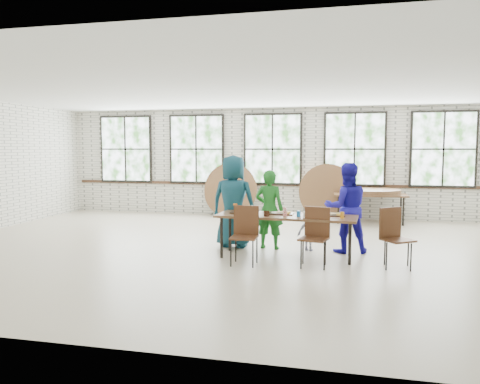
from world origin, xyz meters
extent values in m
plane|color=#B8AB92|center=(0.00, 0.00, 0.00)|extent=(12.00, 12.00, 0.00)
plane|color=white|center=(0.00, 0.00, 3.00)|extent=(12.00, 12.00, 0.00)
plane|color=silver|center=(0.00, 4.50, 1.50)|extent=(12.00, 0.00, 12.00)
plane|color=silver|center=(0.00, -4.50, 1.50)|extent=(12.00, 0.00, 12.00)
cube|color=#422819|center=(0.00, 4.47, 0.90)|extent=(11.80, 0.05, 0.08)
cube|color=black|center=(-4.40, 4.44, 1.88)|extent=(1.62, 0.05, 1.97)
cube|color=white|center=(-4.40, 4.41, 1.88)|extent=(1.50, 0.01, 1.85)
cube|color=black|center=(-2.20, 4.44, 1.88)|extent=(1.62, 0.05, 1.97)
cube|color=white|center=(-2.20, 4.41, 1.88)|extent=(1.50, 0.01, 1.85)
cube|color=black|center=(0.00, 4.44, 1.88)|extent=(1.62, 0.05, 1.97)
cube|color=white|center=(0.00, 4.41, 1.88)|extent=(1.50, 0.01, 1.85)
cube|color=black|center=(2.20, 4.44, 1.88)|extent=(1.62, 0.05, 1.97)
cube|color=white|center=(2.20, 4.41, 1.88)|extent=(1.50, 0.01, 1.85)
cube|color=black|center=(4.40, 4.44, 1.88)|extent=(1.62, 0.05, 1.97)
cube|color=white|center=(4.40, 4.41, 1.88)|extent=(1.50, 0.01, 1.85)
cube|color=brown|center=(1.00, -0.40, 0.72)|extent=(2.45, 0.96, 0.04)
cylinder|color=black|center=(-0.08, -0.70, 0.35)|extent=(0.05, 0.05, 0.70)
cylinder|color=black|center=(-0.08, -0.10, 0.35)|extent=(0.05, 0.05, 0.70)
cylinder|color=black|center=(2.08, -0.70, 0.35)|extent=(0.05, 0.05, 0.70)
cylinder|color=black|center=(2.08, -0.10, 0.35)|extent=(0.05, 0.05, 0.70)
cube|color=#4E2D1A|center=(0.41, -1.08, 0.45)|extent=(0.43, 0.41, 0.03)
cube|color=#4E2D1A|center=(0.40, -0.89, 0.70)|extent=(0.42, 0.04, 0.50)
cylinder|color=black|center=(0.23, -1.25, 0.22)|extent=(0.02, 0.02, 0.44)
cylinder|color=black|center=(0.23, -0.91, 0.22)|extent=(0.02, 0.02, 0.44)
cylinder|color=black|center=(0.59, -1.25, 0.22)|extent=(0.02, 0.02, 0.44)
cylinder|color=black|center=(0.59, -0.91, 0.22)|extent=(0.02, 0.02, 0.44)
cube|color=#4E2D1A|center=(1.52, -0.97, 0.45)|extent=(0.50, 0.49, 0.03)
cube|color=#4E2D1A|center=(1.56, -0.78, 0.70)|extent=(0.42, 0.12, 0.50)
cylinder|color=black|center=(1.34, -1.14, 0.22)|extent=(0.02, 0.02, 0.44)
cylinder|color=black|center=(1.34, -0.80, 0.22)|extent=(0.02, 0.02, 0.44)
cylinder|color=black|center=(1.70, -1.14, 0.22)|extent=(0.02, 0.02, 0.44)
cylinder|color=black|center=(1.70, -0.80, 0.22)|extent=(0.02, 0.02, 0.44)
cube|color=#4E2D1A|center=(2.82, -0.76, 0.45)|extent=(0.57, 0.57, 0.03)
cube|color=#4E2D1A|center=(2.71, -0.60, 0.70)|extent=(0.36, 0.27, 0.50)
cylinder|color=black|center=(2.64, -0.93, 0.22)|extent=(0.02, 0.02, 0.44)
cylinder|color=black|center=(2.64, -0.59, 0.22)|extent=(0.02, 0.02, 0.44)
cylinder|color=black|center=(3.00, -0.93, 0.22)|extent=(0.02, 0.02, 0.44)
cylinder|color=black|center=(3.00, -0.59, 0.22)|extent=(0.02, 0.02, 0.44)
imported|color=navy|center=(-0.09, 0.25, 0.88)|extent=(0.91, 0.63, 1.76)
imported|color=#1E7023|center=(0.60, 0.25, 0.75)|extent=(0.58, 0.42, 1.49)
imported|color=#121239|center=(1.35, 0.25, 0.37)|extent=(0.55, 0.42, 0.75)
imported|color=#1F19B2|center=(2.02, 0.25, 0.82)|extent=(0.91, 0.78, 1.63)
cube|color=brown|center=(2.60, 3.84, 0.72)|extent=(1.82, 0.79, 0.04)
cylinder|color=black|center=(1.82, 3.57, 0.35)|extent=(0.04, 0.04, 0.70)
cylinder|color=black|center=(1.82, 4.12, 0.35)|extent=(0.04, 0.04, 0.70)
cylinder|color=black|center=(3.38, 3.57, 0.35)|extent=(0.04, 0.04, 0.70)
cylinder|color=black|center=(3.38, 4.12, 0.35)|extent=(0.04, 0.04, 0.70)
cube|color=black|center=(0.22, -0.26, 0.75)|extent=(0.44, 0.33, 0.02)
cube|color=black|center=(0.89, -0.27, 0.75)|extent=(0.44, 0.33, 0.02)
cube|color=black|center=(1.78, -0.26, 0.75)|extent=(0.44, 0.33, 0.02)
cylinder|color=black|center=(0.69, -0.61, 0.79)|extent=(0.09, 0.09, 0.09)
cube|color=red|center=(1.00, -0.54, 0.80)|extent=(0.06, 0.06, 0.11)
cylinder|color=blue|center=(1.23, -0.53, 0.79)|extent=(0.07, 0.07, 0.10)
cylinder|color=orange|center=(1.95, -0.57, 0.80)|extent=(0.07, 0.07, 0.11)
cylinder|color=white|center=(1.40, -0.62, 0.79)|extent=(0.17, 0.17, 0.10)
ellipsoid|color=white|center=(0.39, -0.62, 0.76)|extent=(0.11, 0.11, 0.05)
ellipsoid|color=white|center=(1.58, -0.45, 0.76)|extent=(0.11, 0.11, 0.05)
cylinder|color=brown|center=(2.60, 3.84, 0.76)|extent=(1.50, 1.50, 0.04)
cylinder|color=brown|center=(2.60, 3.84, 0.80)|extent=(1.50, 1.50, 0.04)
cylinder|color=brown|center=(2.60, 3.84, 0.85)|extent=(1.50, 1.50, 0.04)
cylinder|color=brown|center=(-1.15, 4.24, 0.73)|extent=(1.50, 0.25, 1.49)
cylinder|color=brown|center=(-1.13, 4.14, 0.73)|extent=(1.50, 0.42, 1.46)
cylinder|color=brown|center=(1.52, 4.14, 0.73)|extent=(1.50, 0.26, 1.49)
camera|label=1|loc=(2.01, -8.38, 1.88)|focal=35.00mm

